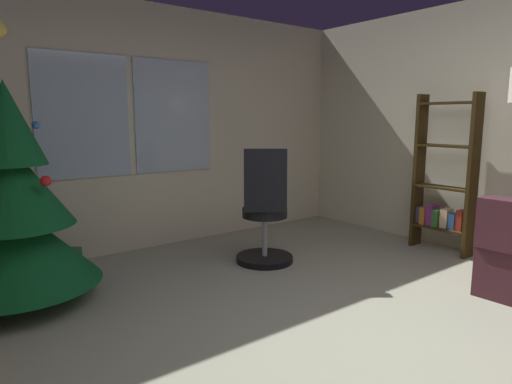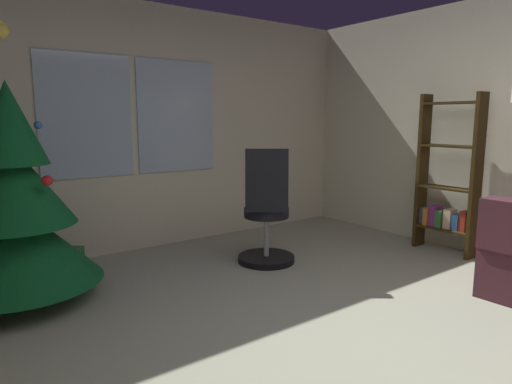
# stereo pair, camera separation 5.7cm
# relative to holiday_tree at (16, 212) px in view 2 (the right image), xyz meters

# --- Properties ---
(ground_plane) EXTENTS (4.85, 6.15, 0.10)m
(ground_plane) POSITION_rel_holiday_tree_xyz_m (1.64, -2.24, -0.76)
(ground_plane) COLOR #9D9F87
(wall_back_with_windows) EXTENTS (4.85, 0.12, 2.59)m
(wall_back_with_windows) POSITION_rel_holiday_tree_xyz_m (1.62, 0.88, 0.60)
(wall_back_with_windows) COLOR beige
(wall_back_with_windows) RESTS_ON ground_plane
(holiday_tree) EXTENTS (1.20, 1.20, 2.08)m
(holiday_tree) POSITION_rel_holiday_tree_xyz_m (0.00, 0.00, 0.00)
(holiday_tree) COLOR #4C331E
(holiday_tree) RESTS_ON ground_plane
(gift_box_green) EXTENTS (0.40, 0.39, 0.23)m
(gift_box_green) POSITION_rel_holiday_tree_xyz_m (0.41, 0.51, -0.60)
(gift_box_green) COLOR #1E722D
(gift_box_green) RESTS_ON ground_plane
(office_chair) EXTENTS (0.59, 0.60, 1.13)m
(office_chair) POSITION_rel_holiday_tree_xyz_m (2.08, -0.39, -0.26)
(office_chair) COLOR black
(office_chair) RESTS_ON ground_plane
(bookshelf) EXTENTS (0.18, 0.64, 1.66)m
(bookshelf) POSITION_rel_holiday_tree_xyz_m (3.85, -1.19, 0.00)
(bookshelf) COLOR #35270E
(bookshelf) RESTS_ON ground_plane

